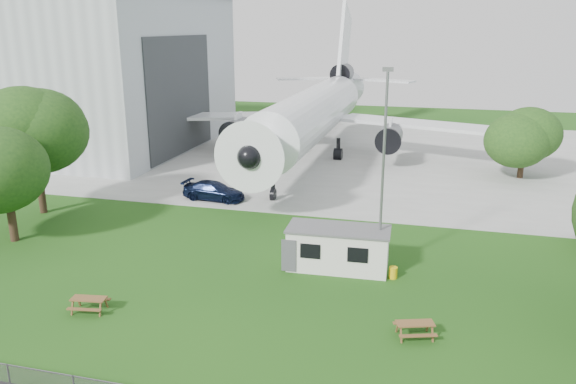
% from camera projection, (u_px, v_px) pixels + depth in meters
% --- Properties ---
extents(ground, '(160.00, 160.00, 0.00)m').
position_uv_depth(ground, '(214.00, 301.00, 30.38)').
color(ground, '#295D18').
extents(concrete_apron, '(120.00, 46.00, 0.03)m').
position_uv_depth(concrete_apron, '(336.00, 153.00, 65.64)').
color(concrete_apron, '#B7B7B2').
rests_on(concrete_apron, ground).
extents(hangar, '(43.00, 31.00, 18.55)m').
position_uv_depth(hangar, '(36.00, 67.00, 70.29)').
color(hangar, '#B2B7BC').
rests_on(hangar, ground).
extents(airliner, '(46.36, 47.73, 17.69)m').
position_uv_depth(airliner, '(316.00, 110.00, 62.64)').
color(airliner, white).
rests_on(airliner, ground).
extents(site_cabin, '(6.80, 2.95, 2.62)m').
position_uv_depth(site_cabin, '(338.00, 248.00, 34.08)').
color(site_cabin, silver).
rests_on(site_cabin, ground).
extents(picnic_west, '(2.00, 1.75, 0.76)m').
position_uv_depth(picnic_west, '(90.00, 311.00, 29.25)').
color(picnic_west, olive).
rests_on(picnic_west, ground).
extents(picnic_east, '(2.18, 1.99, 0.76)m').
position_uv_depth(picnic_east, '(414.00, 337.00, 26.83)').
color(picnic_east, olive).
rests_on(picnic_east, ground).
extents(lamp_mast, '(0.16, 0.16, 12.00)m').
position_uv_depth(lamp_mast, '(383.00, 175.00, 32.45)').
color(lamp_mast, slate).
rests_on(lamp_mast, ground).
extents(tree_west_big, '(7.86, 7.86, 10.64)m').
position_uv_depth(tree_west_big, '(33.00, 129.00, 42.86)').
color(tree_west_big, '#382619').
rests_on(tree_west_big, ground).
extents(tree_west_small, '(7.07, 7.07, 8.49)m').
position_uv_depth(tree_west_small, '(5.00, 171.00, 37.48)').
color(tree_west_small, '#382619').
rests_on(tree_west_small, ground).
extents(tree_far_apron, '(6.66, 6.66, 7.55)m').
position_uv_depth(tree_far_apron, '(525.00, 136.00, 53.68)').
color(tree_far_apron, '#382619').
rests_on(tree_far_apron, ground).
extents(car_apron_van, '(5.52, 2.57, 1.56)m').
position_uv_depth(car_apron_van, '(214.00, 191.00, 47.81)').
color(car_apron_van, black).
rests_on(car_apron_van, ground).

